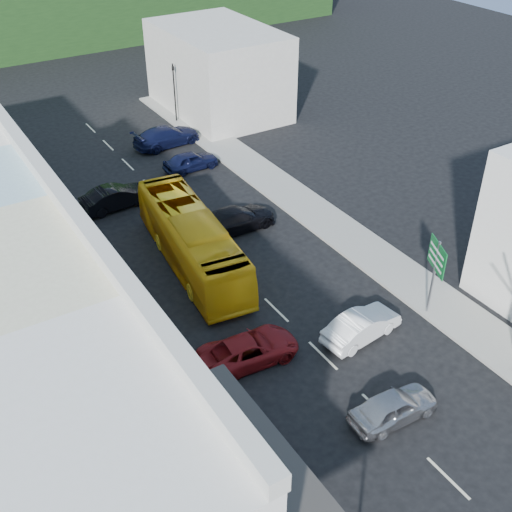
% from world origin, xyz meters
% --- Properties ---
extents(ground, '(120.00, 120.00, 0.00)m').
position_xyz_m(ground, '(0.00, 0.00, 0.00)').
color(ground, black).
rests_on(ground, ground).
extents(sidewalk_left, '(3.00, 52.00, 0.15)m').
position_xyz_m(sidewalk_left, '(-7.50, 10.00, 0.07)').
color(sidewalk_left, gray).
rests_on(sidewalk_left, ground).
extents(sidewalk_right, '(3.00, 52.00, 0.15)m').
position_xyz_m(sidewalk_right, '(7.50, 10.00, 0.07)').
color(sidewalk_right, gray).
rests_on(sidewalk_right, ground).
extents(shopfront_row, '(8.25, 30.00, 8.00)m').
position_xyz_m(shopfront_row, '(-12.49, 5.00, 4.00)').
color(shopfront_row, silver).
rests_on(shopfront_row, ground).
extents(distant_block_right, '(8.00, 12.00, 7.00)m').
position_xyz_m(distant_block_right, '(11.00, 30.00, 3.50)').
color(distant_block_right, '#B7B2A8').
rests_on(distant_block_right, ground).
extents(bus, '(3.80, 11.81, 3.10)m').
position_xyz_m(bus, '(-1.74, 9.95, 1.55)').
color(bus, yellow).
rests_on(bus, ground).
extents(car_silver, '(4.47, 1.97, 1.40)m').
position_xyz_m(car_silver, '(0.18, -4.60, 0.70)').
color(car_silver, '#9D9DA2').
rests_on(car_silver, ground).
extents(car_white, '(4.59, 2.34, 1.40)m').
position_xyz_m(car_white, '(2.34, 0.10, 0.70)').
color(car_white, white).
rests_on(car_white, ground).
extents(car_red, '(4.72, 2.20, 1.40)m').
position_xyz_m(car_red, '(-3.12, 1.55, 0.70)').
color(car_red, maroon).
rests_on(car_red, ground).
extents(car_black_near, '(4.54, 1.94, 1.40)m').
position_xyz_m(car_black_near, '(2.20, 11.94, 0.70)').
color(car_black_near, black).
rests_on(car_black_near, ground).
extents(car_navy_mid, '(4.43, 1.87, 1.40)m').
position_xyz_m(car_navy_mid, '(3.59, 20.80, 0.70)').
color(car_navy_mid, black).
rests_on(car_navy_mid, ground).
extents(car_black_far, '(4.52, 2.13, 1.40)m').
position_xyz_m(car_black_far, '(-3.01, 18.40, 0.70)').
color(car_black_far, black).
rests_on(car_black_far, ground).
extents(car_navy_far, '(4.67, 2.29, 1.40)m').
position_xyz_m(car_navy_far, '(3.93, 25.55, 0.70)').
color(car_navy_far, black).
rests_on(car_navy_far, ground).
extents(pedestrian_left, '(0.43, 0.62, 1.70)m').
position_xyz_m(pedestrian_left, '(-6.50, 3.32, 1.00)').
color(pedestrian_left, black).
rests_on(pedestrian_left, sidewalk_left).
extents(direction_sign, '(1.66, 2.10, 4.32)m').
position_xyz_m(direction_sign, '(6.40, -0.22, 2.16)').
color(direction_sign, '#095621').
rests_on(direction_sign, ground).
extents(traffic_signal, '(1.13, 1.30, 4.93)m').
position_xyz_m(traffic_signal, '(6.60, 29.45, 2.46)').
color(traffic_signal, black).
rests_on(traffic_signal, ground).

